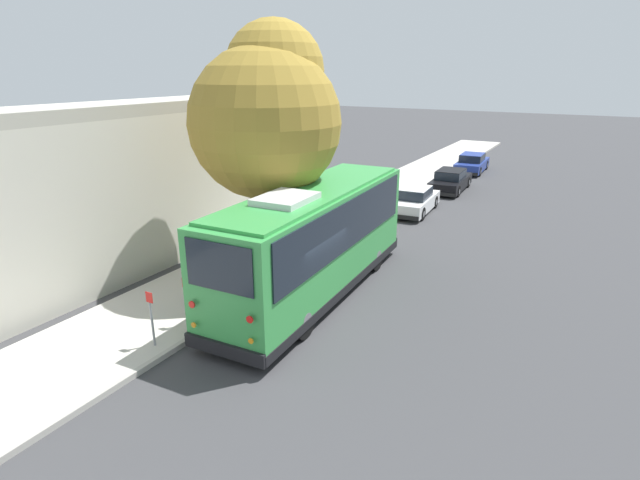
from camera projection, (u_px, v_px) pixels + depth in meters
name	position (u px, v px, depth m)	size (l,w,h in m)	color
ground_plane	(301.00, 315.00, 14.78)	(160.00, 160.00, 0.00)	#3D3D3F
sidewalk_slab	(206.00, 287.00, 16.46)	(80.00, 3.65, 0.15)	beige
curb_strip	(252.00, 299.00, 15.58)	(80.00, 0.14, 0.15)	#AAA69D
shuttle_bus	(314.00, 236.00, 15.55)	(9.68, 2.96, 3.62)	green
parked_sedan_white	(414.00, 201.00, 25.19)	(4.22, 1.85, 1.29)	silver
parked_sedan_black	(450.00, 181.00, 29.70)	(4.55, 1.86, 1.28)	black
parked_sedan_blue	(472.00, 163.00, 35.17)	(4.57, 1.90, 1.29)	navy
street_tree	(267.00, 112.00, 15.84)	(4.87, 4.87, 8.28)	brown
sign_post_near	(152.00, 318.00, 12.61)	(0.06, 0.22, 1.49)	gray
sign_post_far	(187.00, 301.00, 13.65)	(0.06, 0.22, 1.40)	gray
building_backdrop	(92.00, 180.00, 19.73)	(22.33, 8.57, 5.84)	beige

